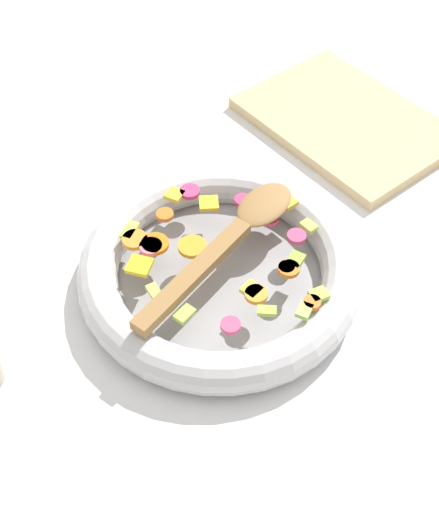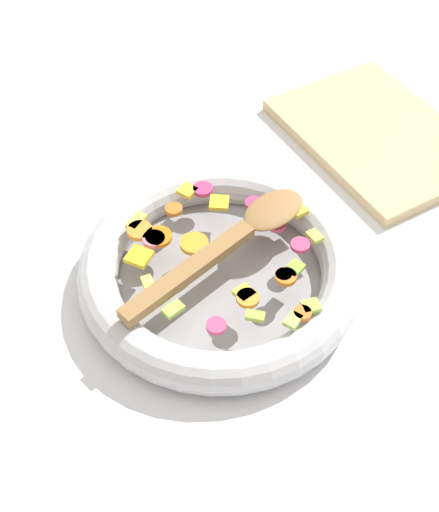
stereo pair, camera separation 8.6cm
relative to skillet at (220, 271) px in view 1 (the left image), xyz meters
name	(u,v)px [view 1 (the left image)]	position (x,y,z in m)	size (l,w,h in m)	color
ground_plane	(220,282)	(0.00, 0.00, -0.02)	(4.00, 4.00, 0.00)	silver
skillet	(220,271)	(0.00, 0.00, 0.00)	(0.35, 0.35, 0.05)	gray
chopped_vegetables	(215,249)	(0.01, 0.00, 0.03)	(0.27, 0.24, 0.01)	orange
wooden_spoon	(233,235)	(0.01, -0.03, 0.04)	(0.11, 0.29, 0.01)	olive
cutting_board	(346,122)	(0.12, -0.35, -0.01)	(0.31, 0.22, 0.02)	tan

